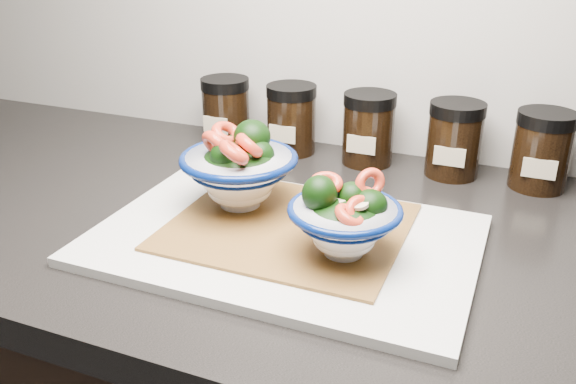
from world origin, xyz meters
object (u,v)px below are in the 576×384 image
at_px(spice_jar_b, 291,119).
at_px(spice_jar_d, 454,139).
at_px(bowl_left, 240,169).
at_px(bowl_right, 345,220).
at_px(spice_jar_a, 226,111).
at_px(spice_jar_e, 542,150).
at_px(spice_jar_c, 368,129).
at_px(cutting_board, 284,240).

relative_size(spice_jar_b, spice_jar_d, 1.00).
bearing_deg(spice_jar_b, bowl_left, -83.39).
xyz_separation_m(bowl_right, spice_jar_a, (-0.31, 0.32, -0.00)).
bearing_deg(bowl_right, spice_jar_a, 134.66).
bearing_deg(spice_jar_e, spice_jar_a, 180.00).
bearing_deg(bowl_right, spice_jar_d, 77.37).
height_order(spice_jar_b, spice_jar_e, same).
bearing_deg(spice_jar_c, spice_jar_a, 180.00).
xyz_separation_m(bowl_right, spice_jar_e, (0.19, 0.32, -0.00)).
relative_size(cutting_board, spice_jar_d, 3.98).
distance_m(spice_jar_c, spice_jar_e, 0.25).
bearing_deg(spice_jar_e, cutting_board, -132.53).
bearing_deg(spice_jar_e, spice_jar_c, 180.00).
xyz_separation_m(spice_jar_d, spice_jar_e, (0.12, 0.00, 0.00)).
height_order(bowl_right, spice_jar_c, bowl_right).
bearing_deg(cutting_board, spice_jar_a, 128.03).
xyz_separation_m(cutting_board, spice_jar_d, (0.15, 0.30, 0.05)).
distance_m(bowl_right, spice_jar_d, 0.32).
xyz_separation_m(bowl_right, spice_jar_b, (-0.19, 0.32, -0.00)).
height_order(spice_jar_c, spice_jar_d, same).
bearing_deg(spice_jar_c, bowl_right, -79.03).
distance_m(bowl_right, spice_jar_c, 0.32).
bearing_deg(spice_jar_d, bowl_right, -102.63).
bearing_deg(spice_jar_b, cutting_board, -69.40).
bearing_deg(bowl_right, cutting_board, 166.76).
bearing_deg(spice_jar_b, spice_jar_e, 0.00).
relative_size(bowl_right, spice_jar_c, 1.12).
height_order(bowl_left, spice_jar_c, bowl_left).
relative_size(spice_jar_a, spice_jar_c, 1.00).
bearing_deg(spice_jar_d, bowl_left, -133.54).
height_order(bowl_right, spice_jar_a, bowl_right).
relative_size(cutting_board, spice_jar_c, 3.98).
bearing_deg(bowl_right, bowl_left, 156.79).
relative_size(bowl_right, spice_jar_d, 1.12).
xyz_separation_m(cutting_board, bowl_right, (0.08, -0.02, 0.05)).
height_order(bowl_right, spice_jar_b, bowl_right).
xyz_separation_m(cutting_board, spice_jar_e, (0.27, 0.30, 0.05)).
xyz_separation_m(bowl_left, spice_jar_b, (-0.03, 0.25, -0.01)).
bearing_deg(spice_jar_e, spice_jar_b, 180.00).
xyz_separation_m(spice_jar_a, spice_jar_d, (0.38, 0.00, 0.00)).
relative_size(bowl_left, spice_jar_d, 1.35).
relative_size(bowl_left, bowl_right, 1.20).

